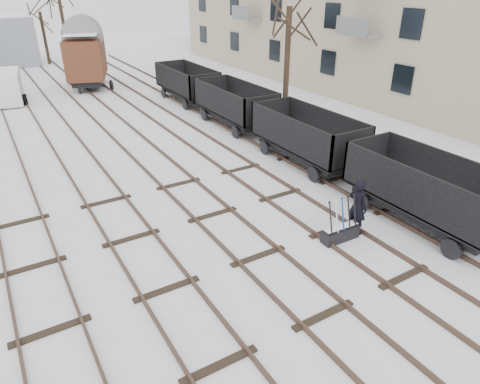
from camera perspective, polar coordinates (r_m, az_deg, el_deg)
The scene contains 13 objects.
ground at distance 13.27m, azimuth 2.44°, elevation -8.65°, with size 120.00×120.00×0.00m, color white.
tracks at distance 24.64m, azimuth -15.49°, elevation 7.75°, with size 13.90×52.00×0.16m.
ground_frame at distance 14.28m, azimuth 13.23°, elevation -5.26°, with size 1.31×0.45×1.49m.
worker at distance 14.49m, azimuth 15.40°, elevation -1.90°, with size 0.71×0.47×1.94m, color black.
freight_wagon_a at distance 15.86m, azimuth 23.53°, elevation -1.02°, with size 2.28×5.71×2.33m.
freight_wagon_b at distance 19.79m, azimuth 8.83°, elevation 6.32°, with size 2.28×5.71×2.33m.
freight_wagon_c at distance 24.77m, azimuth -0.69°, elevation 10.79°, with size 2.28×5.71×2.33m.
freight_wagon_d at distance 30.28m, azimuth -7.04°, elevation 13.55°, with size 2.28×5.71×2.33m.
box_van_wagon at distance 35.87m, azimuth -19.86°, elevation 16.71°, with size 4.37×5.96×4.08m.
panel_van at distance 33.89m, azimuth -28.84°, elevation 12.21°, with size 2.52×4.76×2.01m.
tree_near at distance 23.41m, azimuth 6.21°, elevation 15.55°, with size 0.30×0.30×6.42m, color black.
tree_far_left at distance 47.85m, azimuth -24.58°, elevation 18.13°, with size 0.30×0.30×4.80m, color black.
tree_far_right at distance 44.91m, azimuth -22.47°, elevation 19.92°, with size 0.30×0.30×7.63m, color black.
Camera 1 is at (-6.08, -8.97, 7.67)m, focal length 32.00 mm.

